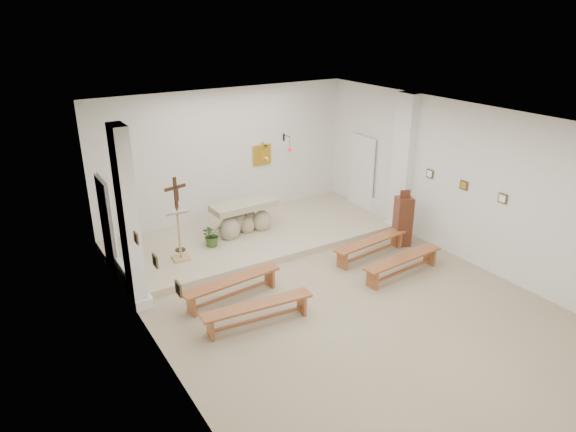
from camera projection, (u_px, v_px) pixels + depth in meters
ground at (340, 301)px, 10.04m from camera, size 7.00×10.00×0.00m
wall_left at (158, 265)px, 7.68m from camera, size 0.02×10.00×3.50m
wall_right at (472, 186)px, 11.09m from camera, size 0.02×10.00×3.50m
wall_back at (226, 157)px, 13.32m from camera, size 7.00×0.02×3.50m
ceiling at (348, 124)px, 8.74m from camera, size 7.00×10.00×0.02m
sanctuary_platform at (255, 235)px, 12.77m from camera, size 6.98×3.00×0.15m
pilaster_left at (129, 220)px, 9.32m from camera, size 0.26×0.55×3.50m
pilaster_right at (403, 165)px, 12.61m from camera, size 0.26×0.55×3.50m
gold_wall_relief at (262, 155)px, 13.85m from camera, size 0.55×0.04×0.55m
sanctuary_lamp at (289, 148)px, 13.93m from camera, size 0.11×0.36×0.44m
station_frame_left_front at (178, 289)px, 7.07m from camera, size 0.03×0.20×0.20m
station_frame_left_mid at (155, 261)px, 7.86m from camera, size 0.03×0.20×0.20m
station_frame_left_rear at (136, 238)px, 8.65m from camera, size 0.03×0.20×0.20m
station_frame_right_front at (503, 198)px, 10.46m from camera, size 0.03×0.20×0.20m
station_frame_right_mid at (464, 185)px, 11.25m from camera, size 0.03×0.20×0.20m
station_frame_right_rear at (430, 174)px, 12.04m from camera, size 0.03×0.20×0.20m
radiator_left at (124, 277)px, 10.40m from camera, size 0.10×0.85×0.52m
radiator_right at (382, 211)px, 13.74m from camera, size 0.10×0.85×0.52m
altar at (244, 220)px, 12.68m from camera, size 1.66×0.77×0.85m
lectern at (179, 235)px, 11.17m from camera, size 0.46×0.40×1.21m
crucifix_stand at (177, 209)px, 11.42m from camera, size 0.53×0.23×1.76m
potted_plant at (212, 235)px, 11.93m from camera, size 0.55×0.49×0.56m
donation_pedestal at (403, 221)px, 12.24m from camera, size 0.48×0.48×1.39m
bench_left_front at (232, 284)px, 9.98m from camera, size 2.09×0.52×0.44m
bench_right_front at (371, 244)px, 11.69m from camera, size 2.09×0.55×0.44m
bench_left_second at (258, 309)px, 9.16m from camera, size 2.09×0.53×0.44m
bench_right_second at (403, 262)px, 10.88m from camera, size 2.08×0.49×0.44m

